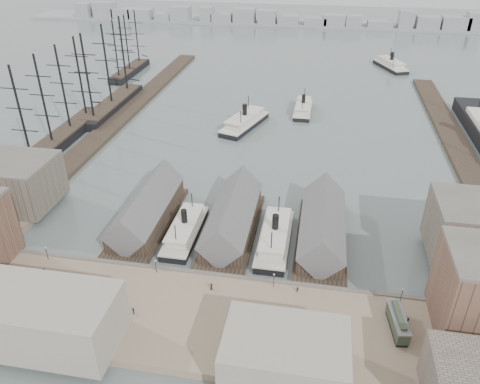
% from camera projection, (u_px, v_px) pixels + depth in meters
% --- Properties ---
extents(ground, '(900.00, 900.00, 0.00)m').
position_uv_depth(ground, '(220.00, 268.00, 123.87)').
color(ground, '#546160').
rests_on(ground, ground).
extents(quay, '(180.00, 30.00, 2.00)m').
position_uv_depth(quay, '(201.00, 320.00, 106.36)').
color(quay, '#847059').
rests_on(quay, ground).
extents(seawall, '(180.00, 1.20, 2.30)m').
position_uv_depth(seawall, '(216.00, 277.00, 118.87)').
color(seawall, '#59544C').
rests_on(seawall, ground).
extents(west_wharf, '(10.00, 220.00, 1.60)m').
position_uv_depth(west_wharf, '(124.00, 115.00, 218.85)').
color(west_wharf, '#2D231C').
rests_on(west_wharf, ground).
extents(east_wharf, '(10.00, 180.00, 1.60)m').
position_uv_depth(east_wharf, '(457.00, 147.00, 188.06)').
color(east_wharf, '#2D231C').
rests_on(east_wharf, ground).
extents(ferry_shed_west, '(14.00, 42.00, 12.60)m').
position_uv_depth(ferry_shed_west, '(147.00, 210.00, 139.85)').
color(ferry_shed_west, '#2D231C').
rests_on(ferry_shed_west, ground).
extents(ferry_shed_center, '(14.00, 42.00, 12.60)m').
position_uv_depth(ferry_shed_center, '(232.00, 218.00, 135.88)').
color(ferry_shed_center, '#2D231C').
rests_on(ferry_shed_center, ground).
extents(ferry_shed_east, '(14.00, 42.00, 12.60)m').
position_uv_depth(ferry_shed_east, '(322.00, 227.00, 131.91)').
color(ferry_shed_east, '#2D231C').
rests_on(ferry_shed_east, ground).
extents(warehouse_west_back, '(26.00, 20.00, 14.00)m').
position_uv_depth(warehouse_west_back, '(12.00, 183.00, 145.32)').
color(warehouse_west_back, '#60564C').
rests_on(warehouse_west_back, west_land).
extents(street_bldg_center, '(24.00, 16.00, 10.00)m').
position_uv_depth(street_bldg_center, '(285.00, 356.00, 90.08)').
color(street_bldg_center, gray).
rests_on(street_bldg_center, quay).
extents(street_bldg_west, '(30.00, 16.00, 12.00)m').
position_uv_depth(street_bldg_west, '(46.00, 319.00, 97.22)').
color(street_bldg_west, gray).
rests_on(street_bldg_west, quay).
extents(lamp_post_far_w, '(0.44, 0.44, 3.92)m').
position_uv_depth(lamp_post_far_w, '(46.00, 251.00, 122.41)').
color(lamp_post_far_w, black).
rests_on(lamp_post_far_w, quay).
extents(lamp_post_near_w, '(0.44, 0.44, 3.92)m').
position_uv_depth(lamp_post_near_w, '(156.00, 264.00, 117.83)').
color(lamp_post_near_w, black).
rests_on(lamp_post_near_w, quay).
extents(lamp_post_near_e, '(0.44, 0.44, 3.92)m').
position_uv_depth(lamp_post_near_e, '(274.00, 278.00, 113.25)').
color(lamp_post_near_e, black).
rests_on(lamp_post_near_e, quay).
extents(lamp_post_far_e, '(0.44, 0.44, 3.92)m').
position_uv_depth(lamp_post_far_e, '(402.00, 293.00, 108.67)').
color(lamp_post_far_e, black).
rests_on(lamp_post_far_e, quay).
extents(far_shore, '(500.00, 40.00, 15.72)m').
position_uv_depth(far_shore, '(299.00, 21.00, 406.24)').
color(far_shore, gray).
rests_on(far_shore, ground).
extents(ferry_docked_west, '(7.89, 26.31, 9.39)m').
position_uv_depth(ferry_docked_west, '(185.00, 229.00, 135.26)').
color(ferry_docked_west, black).
rests_on(ferry_docked_west, ground).
extents(ferry_docked_east, '(8.56, 28.54, 10.19)m').
position_uv_depth(ferry_docked_east, '(275.00, 237.00, 131.86)').
color(ferry_docked_east, black).
rests_on(ferry_docked_east, ground).
extents(ferry_open_near, '(18.51, 32.75, 11.21)m').
position_uv_depth(ferry_open_near, '(245.00, 121.00, 206.48)').
color(ferry_open_near, black).
rests_on(ferry_open_near, ground).
extents(ferry_open_mid, '(7.88, 26.05, 9.30)m').
position_uv_depth(ferry_open_mid, '(303.00, 108.00, 222.47)').
color(ferry_open_mid, black).
rests_on(ferry_open_mid, ground).
extents(ferry_open_far, '(19.88, 30.87, 10.63)m').
position_uv_depth(ferry_open_far, '(391.00, 65.00, 287.97)').
color(ferry_open_far, black).
rests_on(ferry_open_far, ground).
extents(sailing_ship_near, '(9.25, 63.74, 38.04)m').
position_uv_depth(sailing_ship_near, '(62.00, 136.00, 192.30)').
color(sailing_ship_near, black).
rests_on(sailing_ship_near, ground).
extents(sailing_ship_mid, '(9.71, 56.10, 39.92)m').
position_uv_depth(sailing_ship_mid, '(112.00, 104.00, 225.27)').
color(sailing_ship_mid, black).
rests_on(sailing_ship_mid, ground).
extents(sailing_ship_far, '(8.20, 45.53, 33.69)m').
position_uv_depth(sailing_ship_far, '(130.00, 70.00, 278.08)').
color(sailing_ship_far, black).
rests_on(sailing_ship_far, ground).
extents(tram, '(4.27, 11.31, 3.93)m').
position_uv_depth(tram, '(398.00, 323.00, 101.57)').
color(tram, black).
rests_on(tram, quay).
extents(horse_cart_left, '(4.69, 3.71, 1.67)m').
position_uv_depth(horse_cart_left, '(39.00, 272.00, 118.12)').
color(horse_cart_left, black).
rests_on(horse_cart_left, quay).
extents(horse_cart_center, '(4.88, 1.90, 1.45)m').
position_uv_depth(horse_cart_center, '(117.00, 297.00, 110.18)').
color(horse_cart_center, black).
rests_on(horse_cart_center, quay).
extents(horse_cart_right, '(4.70, 2.25, 1.45)m').
position_uv_depth(horse_cart_right, '(239.00, 334.00, 100.35)').
color(horse_cart_right, black).
rests_on(horse_cart_right, quay).
extents(pedestrian_0, '(0.70, 0.62, 1.60)m').
position_uv_depth(pedestrian_0, '(31.00, 272.00, 118.13)').
color(pedestrian_0, black).
rests_on(pedestrian_0, quay).
extents(pedestrian_1, '(1.01, 0.89, 1.73)m').
position_uv_depth(pedestrian_1, '(29.00, 290.00, 112.24)').
color(pedestrian_1, black).
rests_on(pedestrian_1, quay).
extents(pedestrian_2, '(1.08, 1.30, 1.76)m').
position_uv_depth(pedestrian_2, '(108.00, 281.00, 114.95)').
color(pedestrian_2, black).
rests_on(pedestrian_2, quay).
extents(pedestrian_3, '(0.88, 1.06, 1.69)m').
position_uv_depth(pedestrian_3, '(133.00, 311.00, 106.31)').
color(pedestrian_3, black).
rests_on(pedestrian_3, quay).
extents(pedestrian_4, '(0.58, 0.89, 1.81)m').
position_uv_depth(pedestrian_4, '(211.00, 286.00, 113.23)').
color(pedestrian_4, black).
rests_on(pedestrian_4, quay).
extents(pedestrian_5, '(0.79, 0.82, 1.82)m').
position_uv_depth(pedestrian_5, '(252.00, 323.00, 102.92)').
color(pedestrian_5, black).
rests_on(pedestrian_5, quay).
extents(pedestrian_6, '(0.95, 0.88, 1.57)m').
position_uv_depth(pedestrian_6, '(298.00, 290.00, 112.46)').
color(pedestrian_6, black).
rests_on(pedestrian_6, quay).
extents(pedestrian_7, '(1.22, 0.84, 1.74)m').
position_uv_depth(pedestrian_7, '(317.00, 342.00, 98.44)').
color(pedestrian_7, black).
rests_on(pedestrian_7, quay).
extents(pedestrian_8, '(1.02, 1.01, 1.74)m').
position_uv_depth(pedestrian_8, '(408.00, 321.00, 103.57)').
color(pedestrian_8, black).
rests_on(pedestrian_8, quay).
extents(pedestrian_9, '(0.87, 0.97, 1.67)m').
position_uv_depth(pedestrian_9, '(459.00, 358.00, 94.86)').
color(pedestrian_9, black).
rests_on(pedestrian_9, quay).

